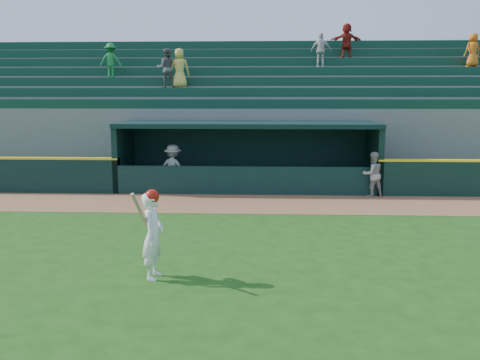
# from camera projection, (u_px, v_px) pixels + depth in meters

# --- Properties ---
(ground) EXTENTS (120.00, 120.00, 0.00)m
(ground) POSITION_uv_depth(u_px,v_px,m) (237.00, 247.00, 12.26)
(ground) COLOR #1E4A12
(ground) RESTS_ON ground
(warning_track) EXTENTS (40.00, 3.00, 0.01)m
(warning_track) POSITION_uv_depth(u_px,v_px,m) (245.00, 204.00, 17.10)
(warning_track) COLOR brown
(warning_track) RESTS_ON ground
(dugout_player_front) EXTENTS (0.88, 0.76, 1.54)m
(dugout_player_front) POSITION_uv_depth(u_px,v_px,m) (373.00, 174.00, 18.21)
(dugout_player_front) COLOR #A3A39E
(dugout_player_front) RESTS_ON ground
(dugout_player_inside) EXTENTS (1.23, 0.92, 1.69)m
(dugout_player_inside) POSITION_uv_depth(u_px,v_px,m) (173.00, 168.00, 19.14)
(dugout_player_inside) COLOR #999994
(dugout_player_inside) RESTS_ON ground
(dugout) EXTENTS (9.40, 2.80, 2.46)m
(dugout) POSITION_uv_depth(u_px,v_px,m) (248.00, 151.00, 19.94)
(dugout) COLOR slate
(dugout) RESTS_ON ground
(stands) EXTENTS (34.50, 6.25, 7.60)m
(stands) POSITION_uv_depth(u_px,v_px,m) (251.00, 118.00, 24.28)
(stands) COLOR slate
(stands) RESTS_ON ground
(batter_at_plate) EXTENTS (0.52, 0.78, 1.73)m
(batter_at_plate) POSITION_uv_depth(u_px,v_px,m) (153.00, 234.00, 10.06)
(batter_at_plate) COLOR white
(batter_at_plate) RESTS_ON ground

